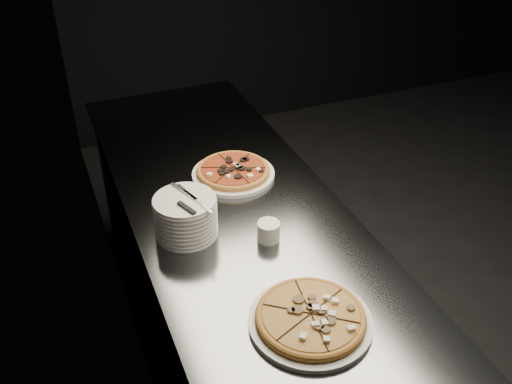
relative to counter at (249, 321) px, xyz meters
name	(u,v)px	position (x,y,z in m)	size (l,w,h in m)	color
wall_left	(121,117)	(-0.37, 0.00, 0.94)	(0.02, 5.00, 2.80)	black
counter	(249,321)	(0.00, 0.00, 0.00)	(0.74, 2.44, 0.92)	slate
pizza_mushroom	(310,318)	(0.00, -0.48, 0.48)	(0.40, 0.40, 0.04)	white
pizza_tomato	(233,171)	(0.07, 0.32, 0.48)	(0.37, 0.37, 0.04)	white
plate_stack	(186,216)	(-0.20, 0.04, 0.53)	(0.21, 0.21, 0.14)	white
cutlery	(188,200)	(-0.19, 0.03, 0.60)	(0.07, 0.22, 0.01)	#AFB1B6
ramekin	(269,231)	(0.04, -0.09, 0.49)	(0.08, 0.08, 0.07)	white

